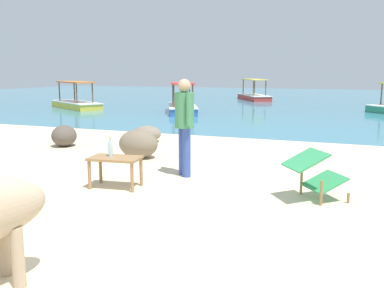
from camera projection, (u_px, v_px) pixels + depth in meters
sand_beach at (101, 240)px, 4.33m from camera, size 18.00×14.00×0.04m
water_surface at (306, 101)px, 24.59m from camera, size 60.00×36.00×0.03m
low_bench_table at (115, 162)px, 6.17m from camera, size 0.81×0.52×0.47m
bottle at (110, 149)px, 6.19m from camera, size 0.07×0.07×0.30m
deck_chair_near at (315, 172)px, 5.58m from camera, size 0.93×0.88×0.68m
person_standing at (184, 120)px, 6.78m from camera, size 0.37×0.40×1.62m
shore_rock_large at (138, 144)px, 8.32m from camera, size 0.83×0.64×0.58m
shore_rock_medium at (147, 134)px, 10.30m from camera, size 0.82×0.70×0.40m
shore_rock_small at (64, 136)px, 9.63m from camera, size 0.82×0.85×0.50m
boat_blue at (182, 106)px, 17.85m from camera, size 2.56×3.82×1.29m
boat_yellow at (76, 103)px, 19.79m from camera, size 3.74×2.90×1.29m
boat_red at (254, 95)px, 25.69m from camera, size 2.84×3.76×1.29m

